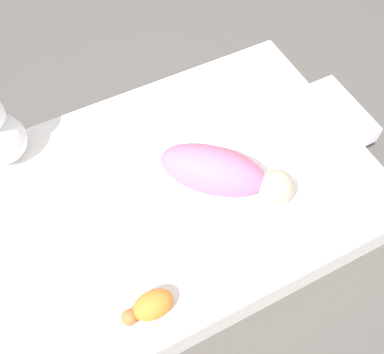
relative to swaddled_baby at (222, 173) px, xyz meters
name	(u,v)px	position (x,y,z in m)	size (l,w,h in m)	color
ground_plane	(174,208)	(0.16, -0.08, -0.26)	(12.00, 12.00, 0.00)	#514C47
bed_mattress	(173,197)	(0.16, -0.08, -0.17)	(1.51, 1.03, 0.18)	white
burp_cloth	(258,199)	(-0.09, 0.12, -0.07)	(0.22, 0.16, 0.02)	white
swaddled_baby	(222,173)	(0.00, 0.00, 0.00)	(0.43, 0.43, 0.17)	pink
pillow	(316,123)	(-0.46, -0.06, -0.05)	(0.37, 0.33, 0.08)	white
turtle_plush	(150,306)	(0.42, 0.31, -0.05)	(0.17, 0.09, 0.08)	orange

